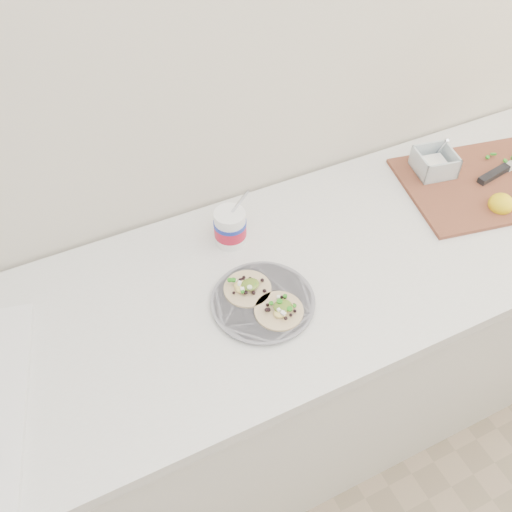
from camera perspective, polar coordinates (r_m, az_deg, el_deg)
name	(u,v)px	position (r m, az deg, el deg)	size (l,w,h in m)	color
counter	(241,380)	(1.79, -1.49, -12.30)	(2.44, 0.66, 0.90)	silver
taco_plate	(263,299)	(1.38, 0.70, -4.37)	(0.25, 0.25, 0.04)	slate
tub	(231,224)	(1.49, -2.49, 3.24)	(0.09, 0.09, 0.20)	white
cutboard	(485,177)	(1.82, 21.91, 7.33)	(0.56, 0.44, 0.08)	brown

